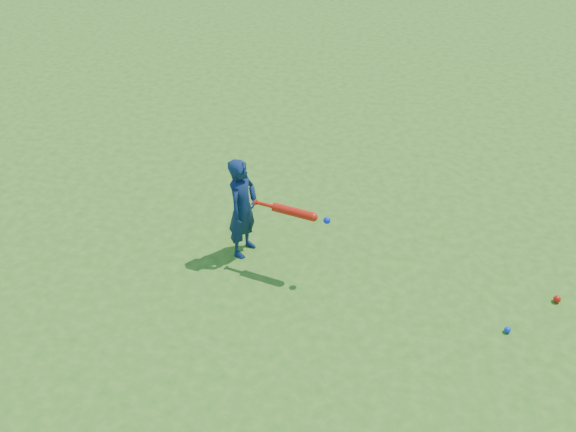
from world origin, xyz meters
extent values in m
plane|color=#2E6518|center=(0.00, 0.00, 0.00)|extent=(80.00, 80.00, 0.00)
imported|color=#0E1F41|center=(-0.52, 0.12, 0.55)|extent=(0.38, 0.47, 1.11)
sphere|color=red|center=(2.61, -0.16, 0.04)|extent=(0.07, 0.07, 0.07)
sphere|color=#0B35C9|center=(2.09, -0.64, 0.03)|extent=(0.06, 0.06, 0.06)
cylinder|color=red|center=(-0.36, 0.03, 0.71)|extent=(0.03, 0.06, 0.06)
cylinder|color=red|center=(-0.26, 0.01, 0.71)|extent=(0.20, 0.08, 0.04)
cylinder|color=red|center=(0.03, -0.07, 0.71)|extent=(0.43, 0.19, 0.09)
sphere|color=red|center=(0.23, -0.12, 0.71)|extent=(0.09, 0.09, 0.09)
sphere|color=#0C24D6|center=(0.36, -0.16, 0.71)|extent=(0.07, 0.07, 0.07)
camera|label=1|loc=(0.77, -4.99, 4.31)|focal=40.00mm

